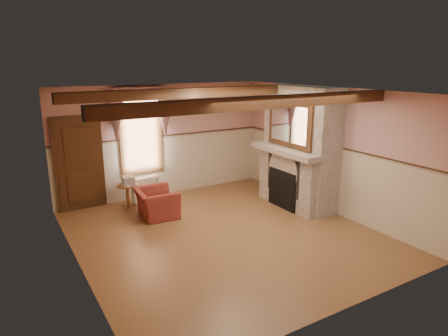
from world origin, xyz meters
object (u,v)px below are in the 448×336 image
armchair (156,203)px  mantel_clock (273,137)px  radiator (146,189)px  bowl (302,147)px  side_table (128,196)px  oil_lamp (283,138)px

armchair → mantel_clock: (3.04, -0.20, 1.21)m
radiator → bowl: size_ratio=1.93×
bowl → side_table: bearing=147.7°
mantel_clock → oil_lamp: 0.38m
armchair → bowl: (3.04, -1.24, 1.16)m
armchair → mantel_clock: bearing=-89.5°
armchair → mantel_clock: mantel_clock is taller
bowl → radiator: bearing=141.0°
mantel_clock → armchair: bearing=176.2°
radiator → oil_lamp: 3.57m
side_table → mantel_clock: 3.79m
radiator → armchair: bearing=-108.8°
side_table → radiator: size_ratio=0.79×
armchair → radiator: (0.15, 1.09, -0.01)m
armchair → side_table: 0.98m
bowl → mantel_clock: mantel_clock is taller
radiator → oil_lamp: bearing=-41.1°
side_table → radiator: radiator is taller
radiator → side_table: bearing=-170.8°
armchair → oil_lamp: oil_lamp is taller
radiator → bowl: (2.89, -2.34, 1.16)m
bowl → oil_lamp: size_ratio=1.29×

